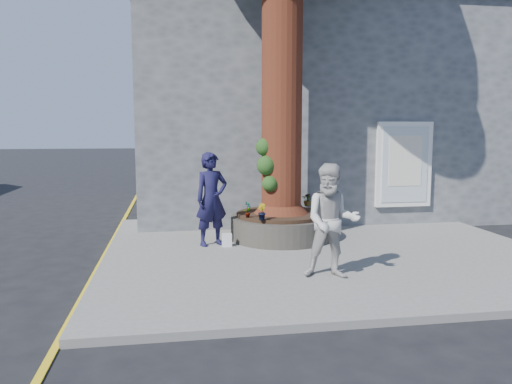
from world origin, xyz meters
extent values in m
plane|color=black|center=(0.00, 0.00, 0.00)|extent=(120.00, 120.00, 0.00)
cube|color=slate|center=(1.50, 1.00, 0.06)|extent=(9.00, 8.00, 0.12)
cube|color=yellow|center=(-3.05, 1.00, 0.00)|extent=(0.10, 30.00, 0.01)
cube|color=#55585B|center=(2.50, 7.20, 3.00)|extent=(10.00, 8.00, 6.00)
cube|color=black|center=(2.50, 7.20, 6.15)|extent=(10.30, 8.30, 0.30)
cube|color=white|center=(4.30, 3.14, 1.70)|extent=(1.50, 0.12, 2.20)
cube|color=silver|center=(4.30, 3.08, 1.70)|extent=(1.25, 0.04, 1.95)
cube|color=silver|center=(4.30, 3.06, 1.80)|extent=(0.90, 0.02, 1.30)
cylinder|color=black|center=(0.80, 2.00, 0.38)|extent=(2.30, 2.30, 0.52)
cylinder|color=black|center=(0.80, 2.00, 0.68)|extent=(2.04, 2.04, 0.08)
cylinder|color=#451611|center=(0.80, 2.00, 4.47)|extent=(0.90, 0.90, 7.50)
cone|color=#451611|center=(0.80, 2.00, 1.07)|extent=(1.24, 1.24, 0.70)
sphere|color=#1C3F15|center=(0.42, 1.80, 1.82)|extent=(0.44, 0.44, 0.44)
sphere|color=#1C3F15|center=(0.48, 1.70, 1.42)|extent=(0.36, 0.36, 0.36)
sphere|color=#1C3F15|center=(0.40, 1.92, 2.22)|extent=(0.40, 0.40, 0.40)
imported|color=#141335|center=(-0.81, 1.62, 1.12)|extent=(0.85, 0.71, 2.01)
imported|color=#BCB8B4|center=(0.99, -1.09, 1.09)|extent=(1.09, 0.94, 1.93)
cube|color=white|center=(-0.51, 1.42, 0.26)|extent=(0.21, 0.13, 0.28)
imported|color=gray|center=(-0.05, 1.49, 0.90)|extent=(0.22, 0.23, 0.36)
imported|color=gray|center=(0.19, 1.15, 0.90)|extent=(0.24, 0.24, 0.36)
imported|color=gray|center=(1.65, 2.85, 0.88)|extent=(0.23, 0.23, 0.31)
imported|color=gray|center=(1.65, 2.80, 0.88)|extent=(0.39, 0.39, 0.32)
camera|label=1|loc=(-1.60, -8.98, 2.62)|focal=35.00mm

